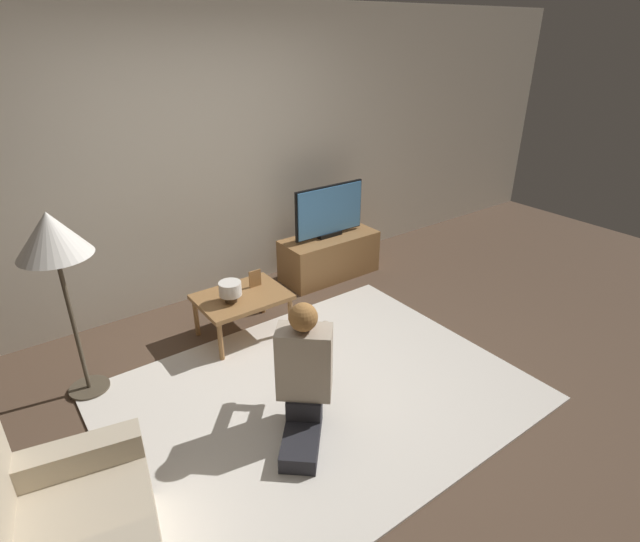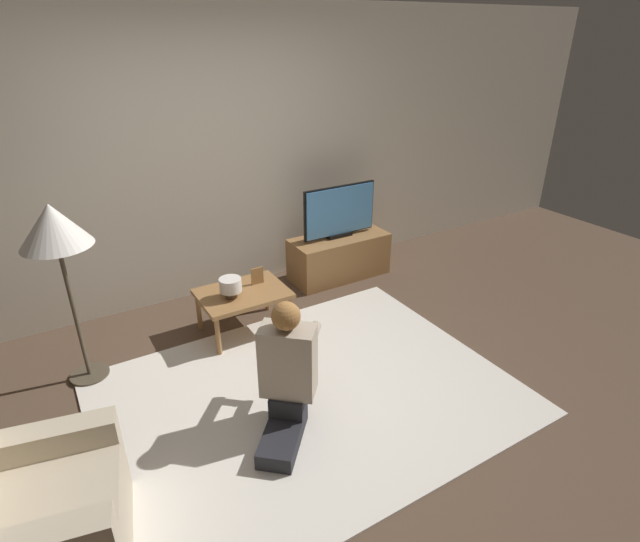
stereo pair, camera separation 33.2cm
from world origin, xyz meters
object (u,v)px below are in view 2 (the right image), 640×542
Objects in this scene: floor_lamp at (55,233)px; table_lamp at (230,286)px; tv at (340,211)px; coffee_table at (243,296)px; armchair at (31,523)px; person_kneeling at (288,371)px.

table_lamp is (1.14, -0.05, -0.67)m from floor_lamp.
floor_lamp is at bearing -169.40° from tv.
armchair is (-1.67, -1.45, -0.03)m from coffee_table.
armchair is at bearing -105.89° from floor_lamp.
floor_lamp reaches higher than table_lamp.
floor_lamp reaches higher than person_kneeling.
coffee_table is at bearing -58.68° from person_kneeling.
tv is at bearing 10.60° from floor_lamp.
coffee_table is 0.53× the size of floor_lamp.
tv reaches higher than person_kneeling.
coffee_table is 0.19m from table_lamp.
table_lamp is at bearing -36.06° from armchair.
person_kneeling is (1.46, 0.24, 0.13)m from armchair.
floor_lamp is at bearing -4.15° from armchair.
person_kneeling is at bearing -68.93° from armchair.
table_lamp is at bearing -160.00° from coffee_table.
floor_lamp is (-2.53, -0.47, 0.44)m from tv.
armchair is at bearing -146.64° from tv.
tv is at bearing 20.81° from table_lamp.
table_lamp is (-0.12, -0.04, 0.15)m from coffee_table.
tv is at bearing -44.90° from armchair.
person_kneeling is at bearing -131.15° from tv.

